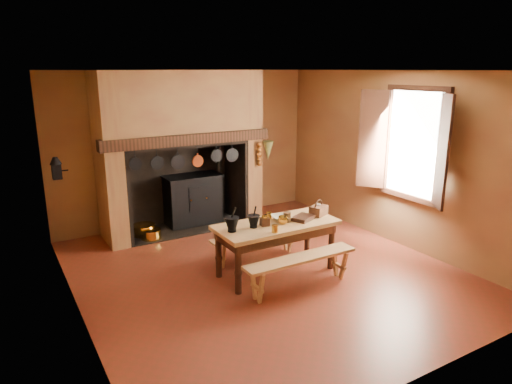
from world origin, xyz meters
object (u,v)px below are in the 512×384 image
at_px(wicker_basket, 318,210).
at_px(iron_range, 193,199).
at_px(work_table, 276,231).
at_px(coffee_grinder, 265,221).
at_px(mixing_bowl, 281,218).
at_px(bench_front, 301,265).

bearing_deg(wicker_basket, iron_range, 87.12).
height_order(iron_range, wicker_basket, iron_range).
relative_size(work_table, coffee_grinder, 9.76).
xyz_separation_m(mixing_bowl, wicker_basket, (0.59, -0.08, 0.04)).
relative_size(iron_range, work_table, 0.93).
bearing_deg(wicker_basket, bench_front, -163.40).
relative_size(bench_front, wicker_basket, 5.35).
relative_size(iron_range, mixing_bowl, 5.60).
xyz_separation_m(iron_range, bench_front, (0.17, -3.16, -0.14)).
bearing_deg(coffee_grinder, mixing_bowl, 23.41).
xyz_separation_m(coffee_grinder, wicker_basket, (0.92, -0.01, 0.01)).
height_order(work_table, coffee_grinder, coffee_grinder).
height_order(bench_front, wicker_basket, wicker_basket).
bearing_deg(mixing_bowl, wicker_basket, -8.09).
xyz_separation_m(coffee_grinder, mixing_bowl, (0.32, 0.07, -0.03)).
height_order(iron_range, work_table, iron_range).
height_order(bench_front, coffee_grinder, coffee_grinder).
xyz_separation_m(iron_range, mixing_bowl, (0.29, -2.50, 0.30)).
relative_size(bench_front, mixing_bowl, 5.68).
xyz_separation_m(work_table, wicker_basket, (0.72, -0.02, 0.20)).
relative_size(work_table, mixing_bowl, 6.01).
xyz_separation_m(work_table, coffee_grinder, (-0.20, -0.01, 0.18)).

